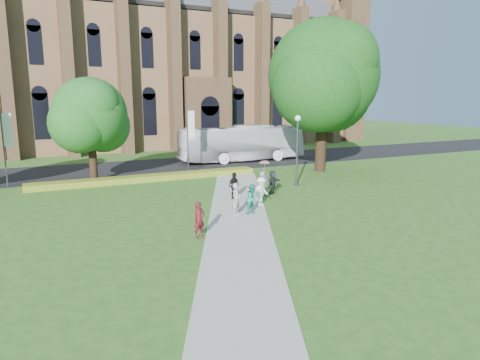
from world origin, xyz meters
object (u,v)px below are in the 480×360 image
streetlamp (297,142)px  pedestrian_0 (199,220)px  tour_coach (242,143)px  large_tree (323,76)px

streetlamp → pedestrian_0: 13.97m
streetlamp → tour_coach: size_ratio=0.40×
pedestrian_0 → tour_coach: bearing=40.6°
streetlamp → tour_coach: streetlamp is taller
streetlamp → tour_coach: (1.90, 13.08, -1.43)m
streetlamp → large_tree: large_tree is taller
large_tree → pedestrian_0: 22.17m
tour_coach → pedestrian_0: size_ratio=7.70×
streetlamp → tour_coach: 13.29m
streetlamp → pedestrian_0: streetlamp is taller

